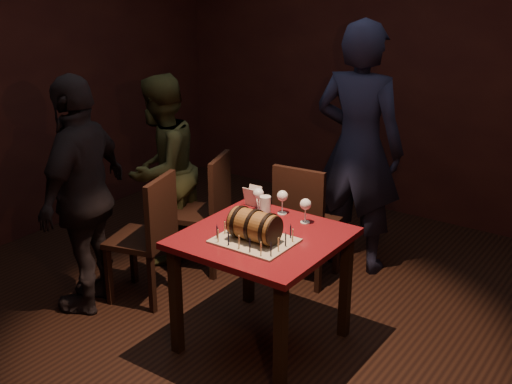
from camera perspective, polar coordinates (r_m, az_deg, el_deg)
room_shell at (r=3.81m, az=-0.49°, el=6.17°), size 5.04×5.04×2.80m
pub_table at (r=3.91m, az=0.60°, el=-5.32°), size 0.90×0.90×0.75m
cake_board at (r=3.77m, az=-0.13°, el=-4.36°), size 0.45×0.35×0.01m
barrel_cake at (r=3.73m, az=-0.14°, el=-3.02°), size 0.34×0.20×0.20m
birthday_candles at (r=3.75m, az=-0.13°, el=-3.72°), size 0.40×0.30×0.09m
wine_glass_left at (r=4.17m, az=0.21°, el=-0.22°), size 0.07×0.07×0.16m
wine_glass_mid at (r=4.13m, az=2.36°, el=-0.45°), size 0.07×0.07×0.16m
wine_glass_right at (r=4.00m, az=4.42°, el=-1.19°), size 0.07×0.07×0.16m
pint_of_ale at (r=4.07m, az=0.82°, el=-1.43°), size 0.07×0.07×0.15m
menu_card at (r=4.28m, az=-0.34°, el=-0.41°), size 0.10×0.05×0.13m
chair_back at (r=4.71m, az=4.25°, el=-2.32°), size 0.44×0.44×0.93m
chair_left_rear at (r=4.93m, az=-4.28°, el=-1.29°), size 0.51×0.51×0.93m
chair_left_front at (r=4.53m, az=-9.43°, el=-3.51°), size 0.49×0.49×0.93m
person_back at (r=4.90m, az=9.09°, el=3.82°), size 0.72×0.50×1.92m
person_left_rear at (r=5.09m, az=-8.41°, el=1.95°), size 0.69×0.82×1.50m
person_left_front at (r=4.45m, az=-15.04°, el=-0.26°), size 0.69×1.04×1.64m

